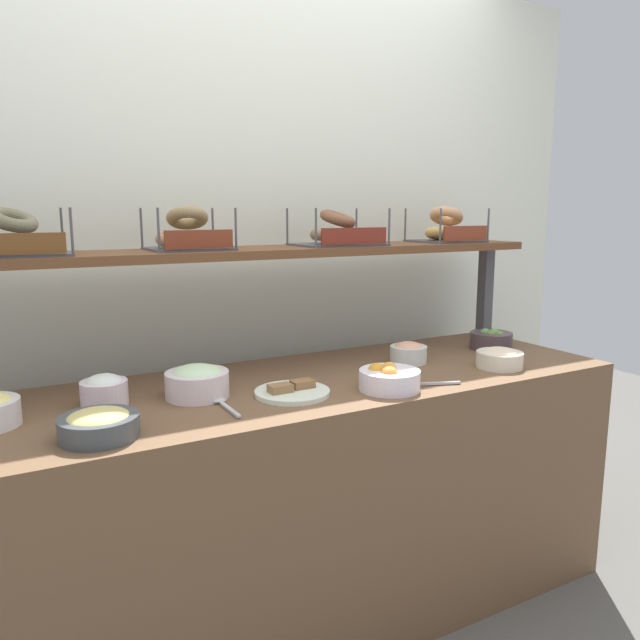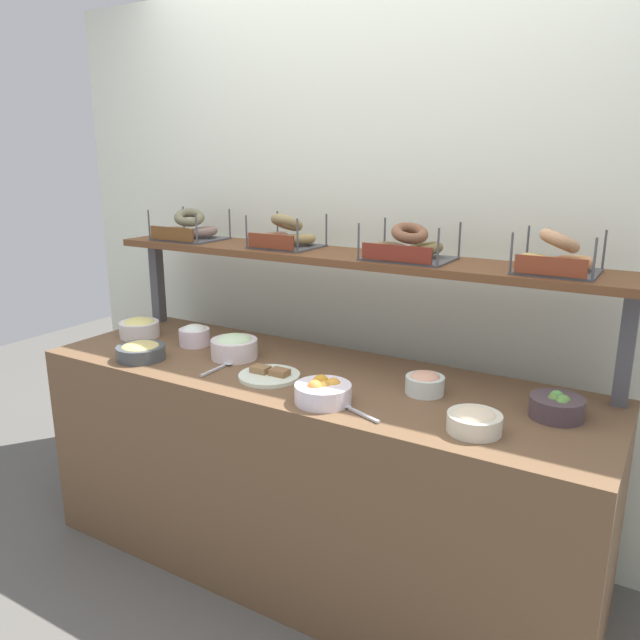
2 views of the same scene
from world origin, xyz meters
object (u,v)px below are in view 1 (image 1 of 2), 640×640
(bowl_fruit_salad, at_px, (389,378))
(bowl_potato_salad, at_px, (500,358))
(serving_spoon_near_plate, at_px, (425,384))
(bowl_lox_spread, at_px, (408,352))
(bagel_basket_sesame, at_px, (446,230))
(bagel_basket_cinnamon_raisin, at_px, (338,233))
(bowl_scallion_spread, at_px, (198,382))
(bagel_basket_everything, at_px, (188,235))
(bowl_cream_cheese, at_px, (104,390))
(serving_plate_white, at_px, (292,391))
(bowl_hummus, at_px, (99,424))
(bowl_veggie_mix, at_px, (491,340))
(serving_spoon_by_edge, at_px, (224,404))
(bagel_basket_poppy, at_px, (14,240))

(bowl_fruit_salad, distance_m, bowl_potato_salad, 0.52)
(bowl_potato_salad, xyz_separation_m, serving_spoon_near_plate, (-0.39, -0.06, -0.03))
(bowl_lox_spread, bearing_deg, bagel_basket_sesame, 32.95)
(bowl_fruit_salad, height_order, bagel_basket_cinnamon_raisin, bagel_basket_cinnamon_raisin)
(bowl_scallion_spread, relative_size, bowl_potato_salad, 1.16)
(bowl_scallion_spread, bearing_deg, bagel_basket_everything, 75.61)
(bowl_cream_cheese, distance_m, bagel_basket_cinnamon_raisin, 1.03)
(serving_spoon_near_plate, bearing_deg, bagel_basket_cinnamon_raisin, 94.18)
(serving_plate_white, bearing_deg, bowl_hummus, -171.19)
(bowl_scallion_spread, relative_size, bowl_fruit_salad, 0.99)
(bowl_lox_spread, height_order, bowl_potato_salad, bowl_lox_spread)
(bowl_veggie_mix, xyz_separation_m, serving_spoon_near_plate, (-0.58, -0.30, -0.03))
(bowl_lox_spread, bearing_deg, bagel_basket_everything, 161.44)
(bowl_fruit_salad, bearing_deg, bowl_lox_spread, 43.16)
(bowl_fruit_salad, xyz_separation_m, serving_plate_white, (-0.29, 0.10, -0.03))
(bowl_hummus, height_order, serving_spoon_by_edge, bowl_hummus)
(serving_plate_white, bearing_deg, bowl_scallion_spread, 156.30)
(bowl_cream_cheese, distance_m, bowl_veggie_mix, 1.53)
(bowl_cream_cheese, distance_m, bowl_fruit_salad, 0.86)
(serving_spoon_by_edge, relative_size, bagel_basket_sesame, 0.63)
(serving_spoon_near_plate, bearing_deg, bagel_basket_sesame, 45.43)
(bagel_basket_cinnamon_raisin, bearing_deg, bowl_hummus, -154.13)
(bowl_fruit_salad, relative_size, serving_spoon_by_edge, 1.10)
(bowl_potato_salad, relative_size, serving_spoon_near_plate, 0.96)
(serving_spoon_by_edge, distance_m, bagel_basket_sesame, 1.30)
(bowl_fruit_salad, bearing_deg, bowl_veggie_mix, 21.18)
(bowl_veggie_mix, height_order, bowl_scallion_spread, bowl_scallion_spread)
(bagel_basket_cinnamon_raisin, bearing_deg, serving_spoon_near_plate, -85.82)
(bowl_veggie_mix, bearing_deg, serving_spoon_near_plate, -152.91)
(bowl_cream_cheese, xyz_separation_m, bagel_basket_poppy, (-0.19, 0.21, 0.43))
(bagel_basket_sesame, bearing_deg, bagel_basket_everything, 179.02)
(bowl_lox_spread, relative_size, serving_spoon_near_plate, 0.79)
(bowl_potato_salad, height_order, bowl_hummus, bowl_potato_salad)
(bagel_basket_cinnamon_raisin, bearing_deg, bagel_basket_poppy, 179.93)
(serving_spoon_near_plate, xyz_separation_m, serving_spoon_by_edge, (-0.65, 0.11, 0.00))
(bowl_cream_cheese, distance_m, bowl_scallion_spread, 0.27)
(bowl_veggie_mix, relative_size, bowl_scallion_spread, 0.89)
(bagel_basket_poppy, bearing_deg, bagel_basket_everything, 2.64)
(bowl_lox_spread, distance_m, bagel_basket_cinnamon_raisin, 0.52)
(bowl_potato_salad, bearing_deg, bagel_basket_sesame, 75.86)
(bowl_scallion_spread, bearing_deg, bowl_veggie_mix, 2.76)
(bagel_basket_everything, height_order, bagel_basket_sesame, bagel_basket_sesame)
(bowl_scallion_spread, distance_m, serving_spoon_near_plate, 0.73)
(serving_plate_white, bearing_deg, bagel_basket_sesame, 22.75)
(bowl_veggie_mix, xyz_separation_m, bagel_basket_cinnamon_raisin, (-0.62, 0.20, 0.44))
(bowl_fruit_salad, distance_m, bagel_basket_poppy, 1.20)
(bowl_potato_salad, bearing_deg, serving_spoon_near_plate, -171.70)
(bowl_scallion_spread, xyz_separation_m, bagel_basket_poppy, (-0.46, 0.27, 0.43))
(bowl_potato_salad, bearing_deg, bowl_fruit_salad, -176.20)
(bowl_lox_spread, bearing_deg, bowl_scallion_spread, -177.34)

